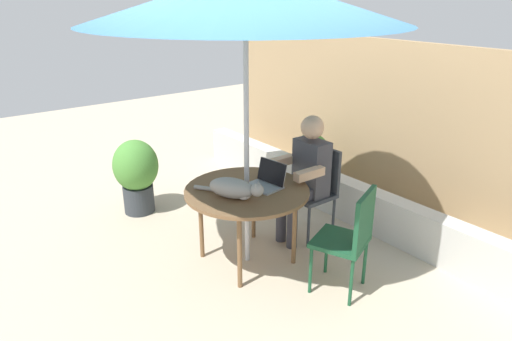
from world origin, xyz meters
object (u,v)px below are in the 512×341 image
(laptop, at_px, (268,179))
(potted_plant_near_fence, at_px, (311,157))
(patio_table, at_px, (247,195))
(potted_plant_by_chair, at_px, (136,172))
(chair_empty, at_px, (351,234))
(chair_occupied, at_px, (317,184))
(cat, at_px, (234,189))
(person_seated, at_px, (306,172))

(laptop, distance_m, potted_plant_near_fence, 1.69)
(patio_table, distance_m, potted_plant_by_chair, 1.59)
(potted_plant_by_chair, bearing_deg, chair_empty, 16.58)
(chair_occupied, bearing_deg, patio_table, -90.00)
(potted_plant_near_fence, bearing_deg, chair_occupied, -41.16)
(potted_plant_near_fence, height_order, potted_plant_by_chair, potted_plant_by_chair)
(cat, bearing_deg, potted_plant_by_chair, -173.99)
(laptop, relative_size, potted_plant_near_fence, 0.46)
(potted_plant_near_fence, bearing_deg, person_seated, -46.76)
(chair_occupied, height_order, chair_empty, same)
(laptop, bearing_deg, potted_plant_by_chair, -160.95)
(chair_empty, xyz_separation_m, laptop, (-0.83, -0.17, 0.24))
(potted_plant_near_fence, xyz_separation_m, potted_plant_by_chair, (-0.71, -1.94, 0.05))
(chair_empty, bearing_deg, cat, -145.46)
(patio_table, relative_size, person_seated, 0.88)
(laptop, bearing_deg, potted_plant_near_fence, 122.36)
(chair_empty, height_order, laptop, laptop)
(chair_occupied, relative_size, cat, 1.50)
(patio_table, bearing_deg, potted_plant_near_fence, 117.75)
(chair_occupied, bearing_deg, cat, -85.58)
(patio_table, distance_m, chair_occupied, 0.86)
(person_seated, relative_size, laptop, 3.74)
(chair_empty, relative_size, cat, 1.50)
(chair_occupied, height_order, person_seated, person_seated)
(person_seated, height_order, cat, person_seated)
(laptop, distance_m, potted_plant_by_chair, 1.71)
(laptop, bearing_deg, person_seated, 95.53)
(potted_plant_by_chair, bearing_deg, laptop, 19.05)
(chair_empty, distance_m, laptop, 0.88)
(chair_occupied, xyz_separation_m, potted_plant_by_chair, (-1.54, -1.21, -0.06))
(laptop, bearing_deg, cat, -85.22)
(potted_plant_near_fence, bearing_deg, potted_plant_by_chair, -110.02)
(chair_occupied, bearing_deg, chair_empty, -29.26)
(person_seated, bearing_deg, chair_empty, -20.84)
(laptop, xyz_separation_m, potted_plant_near_fence, (-0.88, 1.39, -0.35))
(patio_table, bearing_deg, laptop, 75.67)
(cat, xyz_separation_m, potted_plant_near_fence, (-0.92, 1.77, -0.37))
(chair_occupied, bearing_deg, potted_plant_near_fence, 138.84)
(cat, bearing_deg, chair_occupied, 94.42)
(laptop, bearing_deg, chair_empty, 11.66)
(chair_occupied, distance_m, chair_empty, 1.01)
(patio_table, xyz_separation_m, chair_empty, (0.88, 0.36, -0.12))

